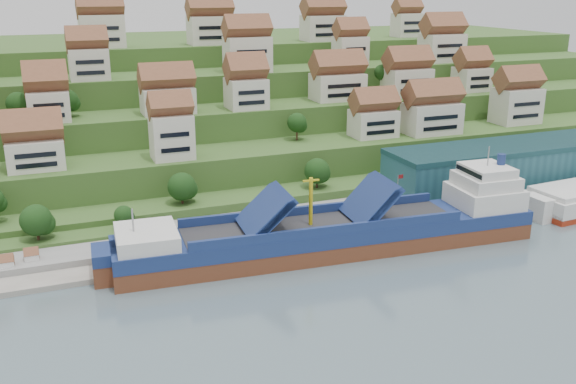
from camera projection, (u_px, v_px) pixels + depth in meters
name	position (u px, v px, depth m)	size (l,w,h in m)	color
ground	(340.00, 251.00, 120.98)	(300.00, 300.00, 0.00)	slate
quay	(392.00, 208.00, 140.87)	(180.00, 14.00, 2.20)	gray
pebble_beach	(9.00, 270.00, 111.36)	(45.00, 20.00, 1.00)	gray
hillside	(203.00, 104.00, 209.47)	(260.00, 128.00, 31.00)	#2D4C1E
hillside_village	(250.00, 78.00, 168.88)	(157.41, 62.76, 28.95)	beige
hillside_trees	(197.00, 127.00, 148.76)	(130.10, 62.26, 31.12)	#1B4115
warehouse	(507.00, 165.00, 151.86)	(60.00, 15.00, 10.00)	#22515C
flagpole	(398.00, 190.00, 134.00)	(1.28, 0.16, 8.00)	gray
cargo_ship	(342.00, 233.00, 120.28)	(80.26, 17.64, 17.68)	brown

